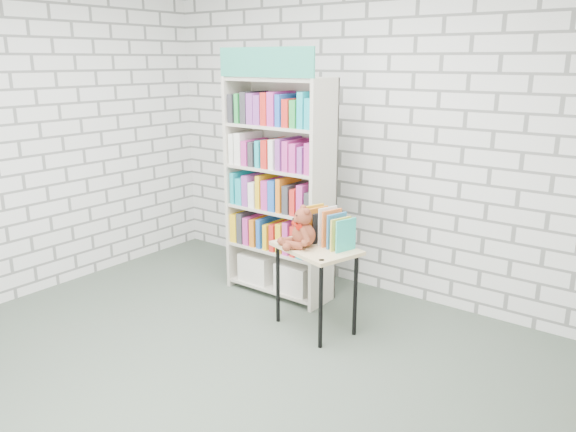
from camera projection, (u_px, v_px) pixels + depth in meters
The scene contains 6 objects.
ground at pixel (211, 369), 3.91m from camera, with size 4.50×4.50×0.00m, color #465245.
room_shell at pixel (200, 110), 3.43m from camera, with size 4.52×4.02×2.81m.
bookshelf at pixel (280, 187), 4.94m from camera, with size 0.97×0.38×2.18m.
display_table at pixel (316, 258), 4.35m from camera, with size 0.74×0.61×0.69m.
table_books at pixel (327, 227), 4.35m from camera, with size 0.48×0.31×0.27m.
teddy_bear at pixel (301, 231), 4.29m from camera, with size 0.31×0.30×0.32m.
Camera 1 is at (2.53, -2.44, 2.08)m, focal length 35.00 mm.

